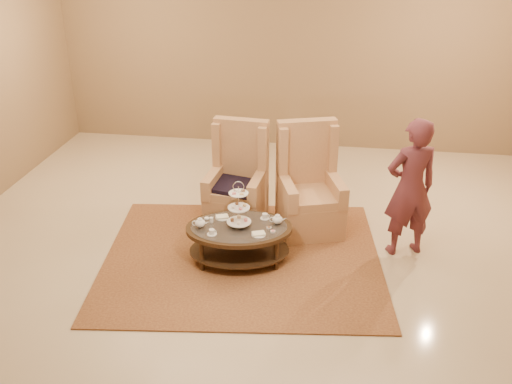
% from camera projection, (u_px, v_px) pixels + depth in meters
% --- Properties ---
extents(ground, '(8.00, 8.00, 0.00)m').
position_uv_depth(ground, '(256.00, 264.00, 6.75)').
color(ground, beige).
rests_on(ground, ground).
extents(ceiling, '(8.00, 8.00, 0.02)m').
position_uv_depth(ceiling, '(256.00, 264.00, 6.75)').
color(ceiling, beige).
rests_on(ceiling, ground).
extents(wall_back, '(8.00, 0.04, 3.50)m').
position_uv_depth(wall_back, '(291.00, 46.00, 9.54)').
color(wall_back, '#90724E').
rests_on(wall_back, ground).
extents(rug, '(3.57, 3.09, 0.02)m').
position_uv_depth(rug, '(242.00, 258.00, 6.84)').
color(rug, olive).
rests_on(rug, ground).
extents(tea_table, '(1.36, 1.05, 1.04)m').
position_uv_depth(tea_table, '(239.00, 233.00, 6.65)').
color(tea_table, black).
rests_on(tea_table, ground).
extents(armchair_left, '(0.79, 0.81, 1.34)m').
position_uv_depth(armchair_left, '(238.00, 188.00, 7.57)').
color(armchair_left, tan).
rests_on(armchair_left, ground).
extents(armchair_right, '(0.96, 0.98, 1.41)m').
position_uv_depth(armchair_right, '(309.00, 194.00, 7.36)').
color(armchair_right, tan).
rests_on(armchair_right, ground).
extents(person, '(0.73, 0.60, 1.71)m').
position_uv_depth(person, '(410.00, 188.00, 6.63)').
color(person, '#5E2831').
rests_on(person, ground).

